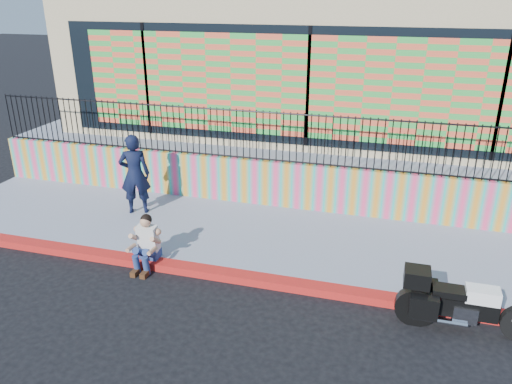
% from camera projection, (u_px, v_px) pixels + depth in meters
% --- Properties ---
extents(ground, '(90.00, 90.00, 0.00)m').
position_uv_depth(ground, '(261.00, 284.00, 9.13)').
color(ground, black).
rests_on(ground, ground).
extents(red_curb, '(16.00, 0.30, 0.15)m').
position_uv_depth(red_curb, '(261.00, 280.00, 9.10)').
color(red_curb, maroon).
rests_on(red_curb, ground).
extents(sidewalk, '(16.00, 3.00, 0.15)m').
position_uv_depth(sidewalk, '(282.00, 240.00, 10.57)').
color(sidewalk, gray).
rests_on(sidewalk, ground).
extents(mural_wall, '(16.00, 0.20, 1.10)m').
position_uv_depth(mural_wall, '(298.00, 186.00, 11.76)').
color(mural_wall, '#F74176').
rests_on(mural_wall, sidewalk).
extents(metal_fence, '(15.80, 0.04, 1.20)m').
position_uv_depth(metal_fence, '(299.00, 139.00, 11.33)').
color(metal_fence, black).
rests_on(metal_fence, mural_wall).
extents(elevated_platform, '(16.00, 10.00, 1.25)m').
position_uv_depth(elevated_platform, '(329.00, 133.00, 16.33)').
color(elevated_platform, gray).
rests_on(elevated_platform, ground).
extents(storefront_building, '(14.00, 8.06, 4.00)m').
position_uv_depth(storefront_building, '(332.00, 51.00, 15.15)').
color(storefront_building, tan).
rests_on(storefront_building, elevated_platform).
extents(police_motorcycle, '(2.12, 0.70, 1.32)m').
position_uv_depth(police_motorcycle, '(467.00, 301.00, 7.67)').
color(police_motorcycle, black).
rests_on(police_motorcycle, ground).
extents(police_officer, '(0.80, 0.68, 1.88)m').
position_uv_depth(police_officer, '(135.00, 174.00, 11.37)').
color(police_officer, black).
rests_on(police_officer, sidewalk).
extents(seated_man, '(0.54, 0.71, 1.06)m').
position_uv_depth(seated_man, '(145.00, 248.00, 9.46)').
color(seated_man, navy).
rests_on(seated_man, ground).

